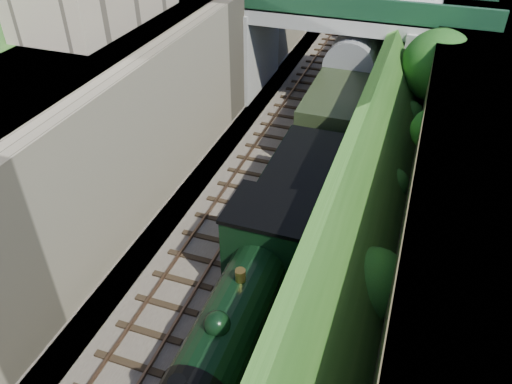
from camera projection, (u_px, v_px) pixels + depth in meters
name	position (u px, v px, depth m)	size (l,w,h in m)	color
trackbed	(319.00, 126.00, 29.44)	(10.00, 90.00, 0.20)	#473F38
retaining_wall	(231.00, 59.00, 28.91)	(1.00, 90.00, 7.00)	#756B56
street_plateau_left	(177.00, 52.00, 29.85)	(6.00, 90.00, 7.00)	#262628
street_plateau_right	(508.00, 103.00, 25.11)	(8.00, 90.00, 6.25)	#262628
embankment_slope	(409.00, 122.00, 24.34)	(4.50, 90.00, 6.36)	#1E4714
track_left	(287.00, 118.00, 29.89)	(2.50, 90.00, 0.20)	black
track_right	(339.00, 127.00, 29.03)	(2.50, 90.00, 0.20)	black
road_bridge	(355.00, 39.00, 29.89)	(16.00, 6.40, 7.25)	gray
tree	(440.00, 68.00, 24.87)	(3.60, 3.80, 6.60)	black
locomotive	(240.00, 315.00, 15.68)	(3.10, 10.22, 3.83)	black
tender	(301.00, 192.00, 21.46)	(2.70, 6.00, 3.05)	black
coach_front	(355.00, 74.00, 30.82)	(2.90, 18.00, 3.70)	black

